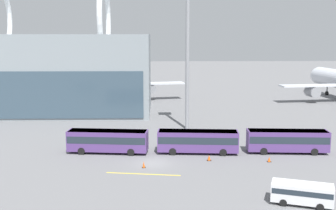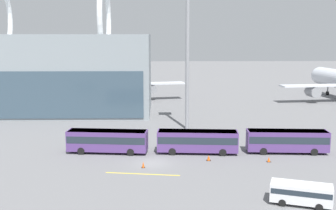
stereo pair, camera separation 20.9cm
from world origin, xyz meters
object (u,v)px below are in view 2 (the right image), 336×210
Objects in this scene: airliner_at_gate_far at (110,81)px; traffic_cone_1 at (143,165)px; shuttle_bus_1 at (197,140)px; traffic_cone_2 at (269,159)px; traffic_cone_0 at (209,158)px; floodlight_mast at (188,37)px; shuttle_bus_0 at (107,140)px; service_van_foreground at (301,192)px; shuttle_bus_2 at (287,140)px.

airliner_at_gate_far reaches higher than traffic_cone_1.
airliner_at_gate_far is 48.47× the size of traffic_cone_1.
traffic_cone_1 is at bearing -134.31° from shuttle_bus_1.
traffic_cone_1 is 16.29m from traffic_cone_2.
shuttle_bus_1 is at bearing 108.40° from traffic_cone_0.
airliner_at_gate_far is at bearing 118.82° from floodlight_mast.
shuttle_bus_0 and shuttle_bus_1 have the same top height.
floodlight_mast is 35.05× the size of traffic_cone_0.
shuttle_bus_1 reaches higher than traffic_cone_2.
traffic_cone_0 reaches higher than traffic_cone_2.
traffic_cone_1 is at bearing -107.53° from floodlight_mast.
shuttle_bus_1 is at bearing 154.27° from traffic_cone_2.
traffic_cone_2 is (0.53, 13.94, -0.92)m from service_van_foreground.
shuttle_bus_2 is 11.91m from traffic_cone_0.
shuttle_bus_0 reaches higher than traffic_cone_2.
traffic_cone_0 is (1.17, -3.50, -1.51)m from shuttle_bus_1.
traffic_cone_0 is 7.76m from traffic_cone_2.
traffic_cone_0 is 8.91m from traffic_cone_1.
traffic_cone_0 is at bearing -66.96° from shuttle_bus_1.
traffic_cone_1 reaches higher than traffic_cone_0.
shuttle_bus_0 is 14.47× the size of traffic_cone_1.
traffic_cone_1 reaches higher than traffic_cone_2.
airliner_at_gate_far is 53.54m from traffic_cone_1.
shuttle_bus_1 is (17.29, -46.04, -3.30)m from airliner_at_gate_far.
floodlight_mast reaches higher than shuttle_bus_2.
airliner_at_gate_far reaches higher than traffic_cone_0.
shuttle_bus_0 is at bearing 167.39° from traffic_cone_2.
floodlight_mast is at bearing 72.47° from traffic_cone_1.
traffic_cone_1 is (-7.28, -6.34, -1.48)m from shuttle_bus_1.
shuttle_bus_0 is 1.00× the size of shuttle_bus_1.
shuttle_bus_2 is 0.45× the size of floodlight_mast.
traffic_cone_0 is at bearing -10.21° from shuttle_bus_0.
traffic_cone_0 is (13.64, -4.00, -1.51)m from shuttle_bus_0.
airliner_at_gate_far is 45.92m from shuttle_bus_0.
airliner_at_gate_far is 54.99m from shuttle_bus_2.
airliner_at_gate_far is 53.09m from traffic_cone_0.
airliner_at_gate_far is 49.29m from shuttle_bus_1.
service_van_foreground reaches higher than traffic_cone_0.
traffic_cone_0 is at bearing 8.75° from airliner_at_gate_far.
service_van_foreground is at bearing -60.73° from shuttle_bus_1.
traffic_cone_0 is (1.58, -18.88, -15.57)m from floodlight_mast.
shuttle_bus_2 reaches higher than traffic_cone_0.
service_van_foreground is 16.40m from traffic_cone_0.
airliner_at_gate_far reaches higher than shuttle_bus_1.
shuttle_bus_0 is 12.48m from shuttle_bus_1.
airliner_at_gate_far is 3.37× the size of shuttle_bus_2.
service_van_foreground is 13.98m from traffic_cone_2.
floodlight_mast is 32.29× the size of traffic_cone_1.
floodlight_mast reaches higher than traffic_cone_1.
shuttle_bus_2 is at bearing -50.17° from floodlight_mast.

